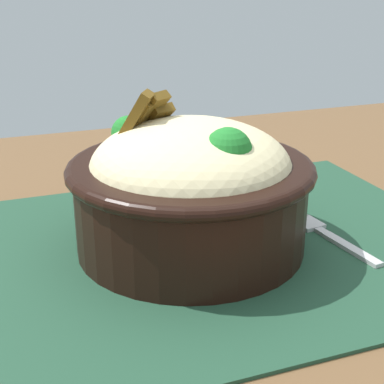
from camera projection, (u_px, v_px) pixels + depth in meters
table at (191, 313)px, 0.52m from camera, size 1.21×0.85×0.76m
placemat at (214, 245)px, 0.50m from camera, size 0.45×0.34×0.00m
bowl at (192, 186)px, 0.47m from camera, size 0.22×0.22×0.13m
fork at (323, 232)px, 0.51m from camera, size 0.03×0.13×0.00m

